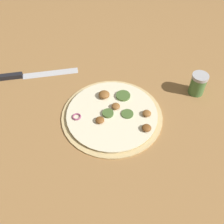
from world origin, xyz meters
TOP-DOWN VIEW (x-y plane):
  - ground_plane at (0.00, 0.00)m, footprint 3.00×3.00m
  - pizza at (0.00, -0.00)m, footprint 0.34×0.34m
  - knife at (0.01, 0.41)m, footprint 0.22×0.29m
  - spice_jar at (0.24, -0.22)m, footprint 0.06×0.06m

SIDE VIEW (x-z plane):
  - ground_plane at x=0.00m, z-range 0.00..0.00m
  - knife at x=0.01m, z-range 0.00..0.02m
  - pizza at x=0.00m, z-range -0.01..0.02m
  - spice_jar at x=0.24m, z-range 0.00..0.08m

